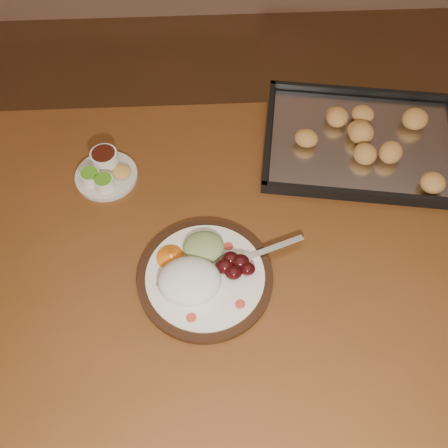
{
  "coord_description": "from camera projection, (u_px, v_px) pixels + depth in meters",
  "views": [
    {
      "loc": [
        -0.15,
        -0.55,
        1.72
      ],
      "look_at": [
        -0.12,
        0.07,
        0.77
      ],
      "focal_mm": 40.0,
      "sensor_mm": 36.0,
      "label": 1
    }
  ],
  "objects": [
    {
      "name": "baking_tray",
      "position": [
        363.0,
        141.0,
        1.28
      ],
      "size": [
        0.55,
        0.45,
        0.05
      ],
      "rotation": [
        0.0,
        0.0,
        -0.16
      ],
      "color": "black",
      "rests_on": "dining_table"
    },
    {
      "name": "ground",
      "position": [
        259.0,
        360.0,
        1.75
      ],
      "size": [
        4.0,
        4.0,
        0.0
      ],
      "primitive_type": "plane",
      "color": "brown",
      "rests_on": "ground"
    },
    {
      "name": "condiment_saucer",
      "position": [
        105.0,
        171.0,
        1.22
      ],
      "size": [
        0.15,
        0.15,
        0.05
      ],
      "rotation": [
        0.0,
        0.0,
        -0.22
      ],
      "color": "beige",
      "rests_on": "dining_table"
    },
    {
      "name": "dinner_plate",
      "position": [
        202.0,
        275.0,
        1.07
      ],
      "size": [
        0.37,
        0.29,
        0.07
      ],
      "rotation": [
        0.0,
        0.0,
        0.4
      ],
      "color": "black",
      "rests_on": "dining_table"
    },
    {
      "name": "dining_table",
      "position": [
        229.0,
        263.0,
        1.22
      ],
      "size": [
        1.5,
        0.9,
        0.75
      ],
      "rotation": [
        0.0,
        0.0,
        -0.0
      ],
      "color": "brown",
      "rests_on": "ground"
    }
  ]
}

